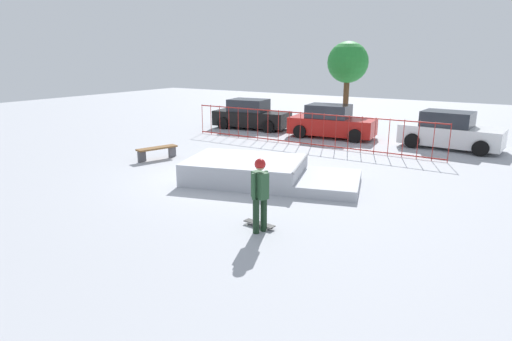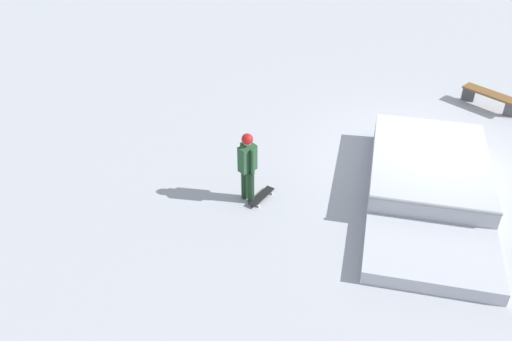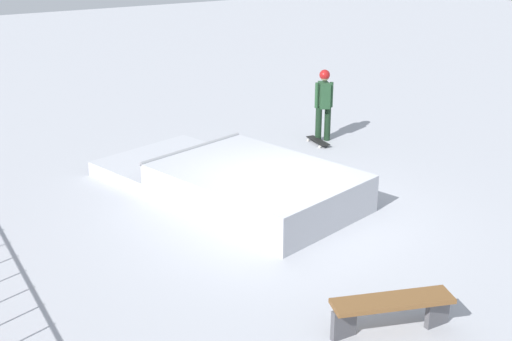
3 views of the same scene
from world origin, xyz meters
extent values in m
plane|color=#A8AAB2|center=(0.00, 0.00, 0.00)|extent=(60.00, 60.00, 0.00)
cube|color=#B0B3BB|center=(0.79, 0.15, 0.35)|extent=(4.19, 3.51, 0.70)
cube|color=#B0B3BB|center=(3.38, 0.91, 0.15)|extent=(2.46, 3.00, 0.30)
cylinder|color=gray|center=(2.51, 0.65, 0.70)|extent=(0.81, 2.52, 0.08)
cylinder|color=black|center=(3.37, -3.30, 0.41)|extent=(0.15, 0.15, 0.82)
cylinder|color=black|center=(3.44, -3.09, 0.41)|extent=(0.15, 0.15, 0.82)
cube|color=#264C2D|center=(3.41, -3.19, 1.12)|extent=(0.43, 0.34, 0.60)
cylinder|color=#264C2D|center=(3.35, -3.36, 1.12)|extent=(0.09, 0.09, 0.60)
cylinder|color=#264C2D|center=(3.47, -3.03, 1.12)|extent=(0.09, 0.09, 0.60)
sphere|color=tan|center=(3.41, -3.19, 1.57)|extent=(0.22, 0.22, 0.22)
sphere|color=#A51919|center=(3.41, -3.19, 1.60)|extent=(0.25, 0.25, 0.25)
cube|color=black|center=(3.23, -2.94, 0.08)|extent=(0.81, 0.26, 0.02)
cylinder|color=silver|center=(2.94, -3.03, 0.03)|extent=(0.06, 0.03, 0.06)
cylinder|color=silver|center=(2.96, -2.80, 0.03)|extent=(0.06, 0.03, 0.06)
cylinder|color=silver|center=(3.50, -3.08, 0.03)|extent=(0.06, 0.03, 0.06)
cylinder|color=silver|center=(3.52, -2.85, 0.03)|extent=(0.06, 0.03, 0.06)
cube|color=brown|center=(-3.71, 0.74, 0.45)|extent=(0.86, 1.65, 0.06)
cube|color=#4C4C51|center=(-3.52, 1.36, 0.21)|extent=(0.08, 0.36, 0.42)
cube|color=#4C4C51|center=(-3.91, 0.12, 0.21)|extent=(0.08, 0.36, 0.42)
camera|label=1|loc=(8.20, -10.96, 3.90)|focal=30.14mm
camera|label=2|loc=(11.89, 1.73, 7.65)|focal=38.70mm
camera|label=3|loc=(-9.56, 6.15, 5.13)|focal=48.66mm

